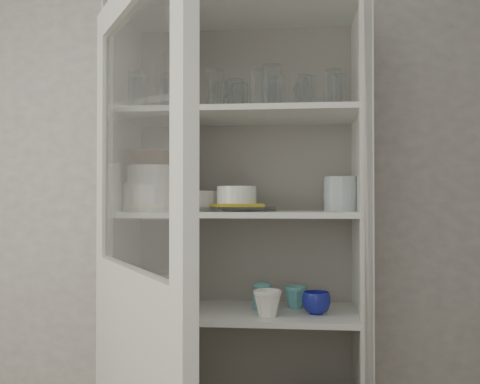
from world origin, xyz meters
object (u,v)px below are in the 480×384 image
Objects in this scene: goblet_1 at (222,97)px; plate_stack_back at (200,201)px; goblet_0 at (171,96)px; teal_jar at (262,297)px; cupboard_door at (135,344)px; mug_white at (268,303)px; goblet_3 at (301,98)px; cream_bowl at (156,175)px; white_canister at (165,290)px; grey_bowl_stack at (341,194)px; measuring_cups at (150,308)px; terracotta_bowl at (156,159)px; white_ramekin at (237,195)px; pantry_cabinet at (241,287)px; goblet_2 at (273,99)px; mug_teal at (296,297)px; plate_stack_front at (156,197)px; mug_blue at (316,303)px; glass_platter at (237,209)px; yellow_trivet at (237,205)px.

goblet_1 is 0.46m from plate_stack_back.
goblet_0 is 1.92× the size of teal_jar.
mug_white is at bearing 109.02° from cupboard_door.
cream_bowl is at bearing -165.73° from goblet_3.
goblet_0 reaches higher than white_canister.
goblet_1 reaches higher than white_canister.
teal_jar is at bearing -30.87° from goblet_1.
measuring_cups is at bearing -169.95° from grey_bowl_stack.
mug_white is at bearing -9.03° from terracotta_bowl.
white_ramekin reaches higher than white_canister.
pantry_cabinet is 19.24× the size of mug_white.
terracotta_bowl is (-0.34, -0.12, 0.53)m from pantry_cabinet.
goblet_2 is 0.83m from teal_jar.
goblet_3 reaches higher than white_ramekin.
cupboard_door is 20.60× the size of mug_teal.
goblet_3 is at bearing 7.25° from pantry_cabinet.
pantry_cabinet is at bearing 173.90° from mug_teal.
cupboard_door is at bearing -81.57° from plate_stack_front.
white_ramekin is at bearing 7.88° from terracotta_bowl.
goblet_3 is at bearing 14.27° from cream_bowl.
mug_blue is (0.05, -0.16, -0.84)m from goblet_3.
measuring_cups is at bearing -100.35° from terracotta_bowl.
goblet_1 is at bearing 35.46° from terracotta_bowl.
mug_teal is (0.57, 0.10, -0.57)m from terracotta_bowl.
mug_white is (-0.01, -0.22, -0.83)m from goblet_2.
plate_stack_back is 2.02× the size of teal_jar.
mug_blue is at bearing -137.68° from grey_bowl_stack.
mug_white is 1.14× the size of teal_jar.
white_canister is at bearing 166.42° from mug_blue.
goblet_3 is 0.81× the size of plate_stack_back.
goblet_0 reaches higher than teal_jar.
goblet_1 is 0.90m from mug_white.
grey_bowl_stack reaches higher than measuring_cups.
plate_stack_front is at bearing -160.76° from pantry_cabinet.
goblet_2 is 0.50m from glass_platter.
white_ramekin is (0.08, -0.13, -0.43)m from goblet_1.
goblet_1 is at bearing 21.17° from white_canister.
plate_stack_front is 1.43× the size of yellow_trivet.
measuring_cups is (-0.46, 0.03, -0.03)m from mug_white.
glass_platter is 3.44× the size of measuring_cups.
goblet_1 is at bearing 149.13° from teal_jar.
cream_bowl is 2.37× the size of teal_jar.
pantry_cabinet is 9.22× the size of cream_bowl.
yellow_trivet is 1.11× the size of white_ramekin.
mug_teal is (-0.08, 0.11, 0.00)m from mug_blue.
goblet_2 reaches higher than mug_teal.
mug_teal is at bearing 176.26° from grey_bowl_stack.
grey_bowl_stack is at bearing 6.71° from terracotta_bowl.
cream_bowl is at bearing -172.12° from white_ramekin.
cupboard_door is 6.18× the size of glass_platter.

